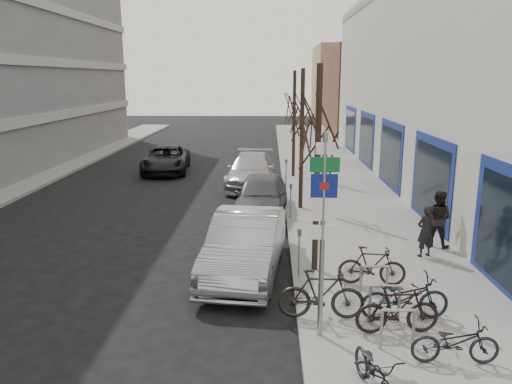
# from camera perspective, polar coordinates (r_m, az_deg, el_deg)

# --- Properties ---
(ground) EXTENTS (120.00, 120.00, 0.00)m
(ground) POSITION_cam_1_polar(r_m,az_deg,el_deg) (10.55, -6.43, -16.43)
(ground) COLOR black
(ground) RESTS_ON ground
(sidewalk_east) EXTENTS (5.00, 70.00, 0.15)m
(sidewalk_east) POSITION_cam_1_polar(r_m,az_deg,el_deg) (20.00, 10.53, -1.99)
(sidewalk_east) COLOR slate
(sidewalk_east) RESTS_ON ground
(brick_building_far) EXTENTS (12.00, 14.00, 8.00)m
(brick_building_far) POSITION_cam_1_polar(r_m,az_deg,el_deg) (50.46, 15.24, 11.21)
(brick_building_far) COLOR brown
(brick_building_far) RESTS_ON ground
(tan_building_far) EXTENTS (13.00, 12.00, 9.00)m
(tan_building_far) POSITION_cam_1_polar(r_m,az_deg,el_deg) (65.23, 12.62, 12.08)
(tan_building_far) COLOR #937A5B
(tan_building_far) RESTS_ON ground
(highway_sign_pole) EXTENTS (0.55, 0.10, 4.20)m
(highway_sign_pole) POSITION_cam_1_polar(r_m,az_deg,el_deg) (9.53, 7.65, -3.64)
(highway_sign_pole) COLOR gray
(highway_sign_pole) RESTS_ON ground
(bike_rack) EXTENTS (0.66, 2.26, 0.83)m
(bike_rack) POSITION_cam_1_polar(r_m,az_deg,el_deg) (10.95, 14.48, -11.75)
(bike_rack) COLOR gray
(bike_rack) RESTS_ON sidewalk_east
(tree_near) EXTENTS (1.80, 1.80, 5.50)m
(tree_near) POSITION_cam_1_polar(r_m,az_deg,el_deg) (12.69, 7.16, 8.08)
(tree_near) COLOR black
(tree_near) RESTS_ON ground
(tree_mid) EXTENTS (1.80, 1.80, 5.50)m
(tree_mid) POSITION_cam_1_polar(r_m,az_deg,el_deg) (19.16, 5.33, 9.75)
(tree_mid) COLOR black
(tree_mid) RESTS_ON ground
(tree_far) EXTENTS (1.80, 1.80, 5.50)m
(tree_far) POSITION_cam_1_polar(r_m,az_deg,el_deg) (25.64, 4.41, 10.56)
(tree_far) COLOR black
(tree_far) RESTS_ON ground
(meter_front) EXTENTS (0.10, 0.08, 1.27)m
(meter_front) POSITION_cam_1_polar(r_m,az_deg,el_deg) (12.84, 4.95, -6.40)
(meter_front) COLOR gray
(meter_front) RESTS_ON sidewalk_east
(meter_mid) EXTENTS (0.10, 0.08, 1.27)m
(meter_mid) POSITION_cam_1_polar(r_m,az_deg,el_deg) (18.11, 3.99, -0.62)
(meter_mid) COLOR gray
(meter_mid) RESTS_ON sidewalk_east
(meter_back) EXTENTS (0.10, 0.08, 1.27)m
(meter_back) POSITION_cam_1_polar(r_m,az_deg,el_deg) (23.49, 3.46, 2.53)
(meter_back) COLOR gray
(meter_back) RESTS_ON sidewalk_east
(bike_near_left) EXTENTS (0.78, 1.68, 0.99)m
(bike_near_left) POSITION_cam_1_polar(r_m,az_deg,el_deg) (8.62, 13.42, -19.03)
(bike_near_left) COLOR black
(bike_near_left) RESTS_ON sidewalk_east
(bike_near_right) EXTENTS (1.75, 0.66, 1.04)m
(bike_near_right) POSITION_cam_1_polar(r_m,az_deg,el_deg) (10.56, 15.87, -12.74)
(bike_near_right) COLOR black
(bike_near_right) RESTS_ON sidewalk_east
(bike_mid_curb) EXTENTS (1.93, 0.72, 1.15)m
(bike_mid_curb) POSITION_cam_1_polar(r_m,az_deg,el_deg) (11.16, 16.65, -11.05)
(bike_mid_curb) COLOR black
(bike_mid_curb) RESTS_ON sidewalk_east
(bike_mid_inner) EXTENTS (1.86, 0.59, 1.12)m
(bike_mid_inner) POSITION_cam_1_polar(r_m,az_deg,el_deg) (10.81, 7.46, -11.45)
(bike_mid_inner) COLOR black
(bike_mid_inner) RESTS_ON sidewalk_east
(bike_far_curb) EXTENTS (1.57, 0.48, 0.96)m
(bike_far_curb) POSITION_cam_1_polar(r_m,az_deg,el_deg) (9.91, 21.84, -15.28)
(bike_far_curb) COLOR black
(bike_far_curb) RESTS_ON sidewalk_east
(bike_far_inner) EXTENTS (1.70, 0.68, 1.01)m
(bike_far_inner) POSITION_cam_1_polar(r_m,az_deg,el_deg) (12.70, 13.11, -8.18)
(bike_far_inner) COLOR black
(bike_far_inner) RESTS_ON sidewalk_east
(parked_car_front) EXTENTS (2.27, 5.15, 1.64)m
(parked_car_front) POSITION_cam_1_polar(r_m,az_deg,el_deg) (13.34, -1.21, -6.03)
(parked_car_front) COLOR #9F9FA4
(parked_car_front) RESTS_ON ground
(parked_car_mid) EXTENTS (2.19, 4.78, 1.59)m
(parked_car_mid) POSITION_cam_1_polar(r_m,az_deg,el_deg) (18.92, 0.61, -0.38)
(parked_car_mid) COLOR #47484C
(parked_car_mid) RESTS_ON ground
(parked_car_back) EXTENTS (2.40, 5.47, 1.56)m
(parked_car_back) POSITION_cam_1_polar(r_m,az_deg,el_deg) (24.03, -0.53, 2.46)
(parked_car_back) COLOR #A8A7AD
(parked_car_back) RESTS_ON ground
(lane_car) EXTENTS (2.81, 5.33, 1.43)m
(lane_car) POSITION_cam_1_polar(r_m,az_deg,el_deg) (28.23, -10.23, 3.70)
(lane_car) COLOR black
(lane_car) RESTS_ON ground
(pedestrian_near) EXTENTS (0.65, 0.56, 1.52)m
(pedestrian_near) POSITION_cam_1_polar(r_m,az_deg,el_deg) (14.99, 18.79, -4.23)
(pedestrian_near) COLOR black
(pedestrian_near) RESTS_ON sidewalk_east
(pedestrian_far) EXTENTS (0.78, 0.73, 1.75)m
(pedestrian_far) POSITION_cam_1_polar(r_m,az_deg,el_deg) (16.02, 20.04, -2.81)
(pedestrian_far) COLOR black
(pedestrian_far) RESTS_ON sidewalk_east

